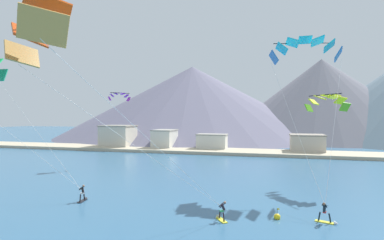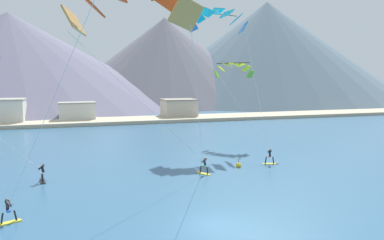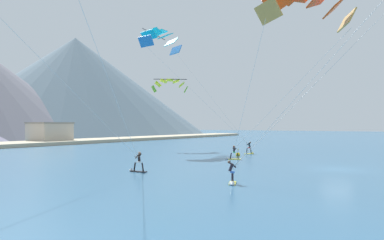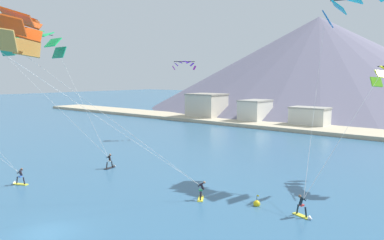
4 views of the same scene
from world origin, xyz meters
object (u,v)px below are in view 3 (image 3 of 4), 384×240
object	(u,v)px
kitesurfer_far_left	(137,166)
race_marker_buoy	(238,155)
parafoil_kite_near_trail	(306,4)
kitesurfer_mid_center	(232,178)
parafoil_kite_distant_low_drift	(170,84)
kitesurfer_near_trail	(232,155)
parafoil_kite_near_lead	(161,39)
kitesurfer_near_lead	(250,150)

from	to	relation	value
kitesurfer_far_left	race_marker_buoy	distance (m)	18.99
kitesurfer_far_left	parafoil_kite_near_trail	world-z (taller)	parafoil_kite_near_trail
kitesurfer_far_left	race_marker_buoy	bearing A→B (deg)	-1.15
kitesurfer_mid_center	parafoil_kite_distant_low_drift	distance (m)	37.58
kitesurfer_near_trail	parafoil_kite_near_lead	xyz separation A→B (m)	(8.08, 16.45, 16.96)
kitesurfer_mid_center	race_marker_buoy	xyz separation A→B (m)	(20.58, 9.34, -0.29)
kitesurfer_mid_center	race_marker_buoy	world-z (taller)	kitesurfer_mid_center
kitesurfer_near_lead	kitesurfer_far_left	distance (m)	22.87
kitesurfer_far_left	parafoil_kite_near_lead	world-z (taller)	parafoil_kite_near_lead
kitesurfer_mid_center	parafoil_kite_near_lead	distance (m)	38.27
parafoil_kite_near_lead	race_marker_buoy	xyz separation A→B (m)	(-3.56, -15.01, -17.27)
kitesurfer_near_trail	kitesurfer_near_lead	bearing A→B (deg)	9.89
parafoil_kite_near_trail	race_marker_buoy	bearing A→B (deg)	43.38
race_marker_buoy	kitesurfer_mid_center	bearing A→B (deg)	-155.59
kitesurfer_far_left	parafoil_kite_distant_low_drift	world-z (taller)	parafoil_kite_distant_low_drift
kitesurfer_near_lead	race_marker_buoy	size ratio (longest dim) A/B	1.74
parafoil_kite_near_trail	kitesurfer_mid_center	bearing A→B (deg)	159.67
kitesurfer_far_left	parafoil_kite_distant_low_drift	size ratio (longest dim) A/B	0.35
parafoil_kite_near_lead	parafoil_kite_near_trail	world-z (taller)	parafoil_kite_near_lead
kitesurfer_near_trail	race_marker_buoy	bearing A→B (deg)	17.64
kitesurfer_mid_center	parafoil_kite_near_trail	size ratio (longest dim) A/B	0.12
kitesurfer_mid_center	parafoil_kite_distant_low_drift	xyz separation A→B (m)	(26.73, 24.39, 10.12)
parafoil_kite_near_trail	parafoil_kite_distant_low_drift	size ratio (longest dim) A/B	2.79
kitesurfer_far_left	kitesurfer_near_lead	bearing A→B (deg)	-0.88
kitesurfer_near_lead	kitesurfer_far_left	bearing A→B (deg)	179.12
kitesurfer_near_trail	kitesurfer_far_left	distance (m)	14.58
parafoil_kite_near_lead	kitesurfer_near_trail	bearing A→B (deg)	-116.15
kitesurfer_near_trail	parafoil_kite_near_lead	world-z (taller)	parafoil_kite_near_lead
kitesurfer_far_left	race_marker_buoy	xyz separation A→B (m)	(18.98, -0.38, -0.36)
kitesurfer_near_trail	race_marker_buoy	world-z (taller)	kitesurfer_near_trail
race_marker_buoy	kitesurfer_near_lead	bearing A→B (deg)	0.42
parafoil_kite_near_lead	race_marker_buoy	bearing A→B (deg)	-103.35
parafoil_kite_near_trail	parafoil_kite_distant_low_drift	world-z (taller)	parafoil_kite_near_trail
kitesurfer_mid_center	parafoil_kite_near_trail	distance (m)	15.57
kitesurfer_mid_center	parafoil_kite_near_lead	bearing A→B (deg)	45.24
parafoil_kite_distant_low_drift	kitesurfer_near_lead	bearing A→B (deg)	-98.54
kitesurfer_near_trail	race_marker_buoy	size ratio (longest dim) A/B	1.63
kitesurfer_mid_center	parafoil_kite_near_trail	world-z (taller)	parafoil_kite_near_trail
parafoil_kite_near_trail	parafoil_kite_near_lead	bearing A→B (deg)	58.82
kitesurfer_near_trail	kitesurfer_far_left	size ratio (longest dim) A/B	0.94
kitesurfer_far_left	parafoil_kite_distant_low_drift	xyz separation A→B (m)	(25.12, 14.67, 10.05)
parafoil_kite_near_lead	parafoil_kite_distant_low_drift	distance (m)	7.33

